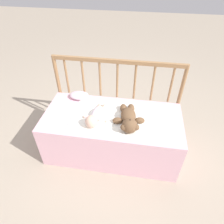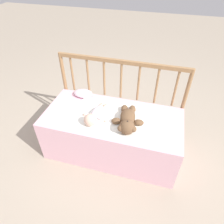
% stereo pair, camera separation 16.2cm
% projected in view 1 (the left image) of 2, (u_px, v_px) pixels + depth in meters
% --- Properties ---
extents(ground_plane, '(12.00, 12.00, 0.00)m').
position_uv_depth(ground_plane, '(112.00, 149.00, 2.17)').
color(ground_plane, tan).
extents(crib_mattress, '(1.31, 0.61, 0.47)m').
position_uv_depth(crib_mattress, '(112.00, 134.00, 2.02)').
color(crib_mattress, '#EDB7C6').
rests_on(crib_mattress, ground_plane).
extents(crib_rail, '(1.31, 0.04, 0.89)m').
position_uv_depth(crib_rail, '(117.00, 84.00, 2.02)').
color(crib_rail, '#997047').
rests_on(crib_rail, ground_plane).
extents(blanket, '(0.77, 0.50, 0.01)m').
position_uv_depth(blanket, '(114.00, 118.00, 1.85)').
color(blanket, white).
rests_on(blanket, crib_mattress).
extents(teddy_bear, '(0.29, 0.40, 0.14)m').
position_uv_depth(teddy_bear, '(129.00, 119.00, 1.77)').
color(teddy_bear, brown).
rests_on(teddy_bear, crib_mattress).
extents(baby, '(0.25, 0.37, 0.11)m').
position_uv_depth(baby, '(95.00, 117.00, 1.81)').
color(baby, white).
rests_on(baby, crib_mattress).
extents(small_pillow, '(0.20, 0.15, 0.06)m').
position_uv_depth(small_pillow, '(79.00, 95.00, 2.09)').
color(small_pillow, silver).
rests_on(small_pillow, crib_mattress).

